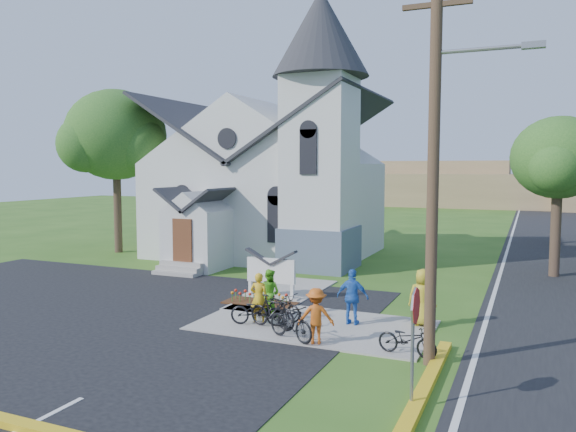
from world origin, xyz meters
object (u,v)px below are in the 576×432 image
at_px(cyclist_0, 259,298).
at_px(cyclist_4, 422,297).
at_px(stop_sign, 415,322).
at_px(cyclist_2, 353,297).
at_px(bike_1, 272,312).
at_px(bike_2, 281,306).
at_px(church_sign, 271,271).
at_px(bike_0, 258,311).
at_px(bike_4, 407,340).
at_px(utility_pole, 437,143).
at_px(cyclist_3, 316,316).
at_px(cyclist_1, 269,293).
at_px(bike_3, 291,322).

bearing_deg(cyclist_0, cyclist_4, -168.87).
height_order(stop_sign, cyclist_2, stop_sign).
bearing_deg(cyclist_4, bike_1, 20.30).
bearing_deg(cyclist_0, bike_2, -135.95).
xyz_separation_m(church_sign, cyclist_4, (5.76, -1.50, -0.11)).
xyz_separation_m(bike_0, bike_4, (4.73, -0.95, -0.03)).
distance_m(church_sign, utility_pole, 9.18).
relative_size(cyclist_3, bike_4, 0.97).
bearing_deg(bike_1, bike_4, -87.71).
height_order(church_sign, bike_1, church_sign).
height_order(cyclist_1, cyclist_4, cyclist_4).
relative_size(utility_pole, bike_2, 6.11).
bearing_deg(cyclist_2, bike_2, 9.10).
bearing_deg(stop_sign, bike_3, 142.86).
bearing_deg(stop_sign, church_sign, 131.88).
xyz_separation_m(utility_pole, bike_1, (-4.83, 1.13, -4.86)).
bearing_deg(cyclist_2, cyclist_3, 81.11).
bearing_deg(bike_3, stop_sign, -102.22).
xyz_separation_m(cyclist_0, bike_0, (0.09, -0.28, -0.33)).
relative_size(cyclist_0, bike_2, 0.95).
xyz_separation_m(bike_1, bike_3, (0.94, -0.83, 0.02)).
height_order(cyclist_2, bike_4, cyclist_2).
bearing_deg(stop_sign, bike_0, 144.11).
bearing_deg(bike_0, cyclist_4, -79.38).
bearing_deg(cyclist_4, bike_3, 36.29).
bearing_deg(bike_3, cyclist_1, 63.62).
xyz_separation_m(utility_pole, bike_4, (-0.66, 0.30, -4.94)).
xyz_separation_m(bike_3, cyclist_4, (3.09, 2.90, 0.35)).
xyz_separation_m(stop_sign, bike_2, (-5.08, 4.85, -1.30)).
relative_size(utility_pole, bike_4, 6.36).
relative_size(utility_pole, bike_3, 5.83).
distance_m(bike_1, bike_3, 1.25).
height_order(church_sign, utility_pole, utility_pole).
relative_size(cyclist_2, cyclist_3, 1.12).
distance_m(utility_pole, cyclist_3, 5.57).
height_order(church_sign, bike_0, church_sign).
distance_m(cyclist_0, bike_2, 0.85).
relative_size(bike_0, bike_4, 1.07).
height_order(bike_2, bike_3, bike_3).
bearing_deg(bike_4, cyclist_3, 100.75).
bearing_deg(cyclist_3, bike_4, 160.45).
height_order(cyclist_2, cyclist_3, cyclist_2).
bearing_deg(bike_1, church_sign, 39.31).
distance_m(cyclist_1, bike_4, 5.25).
height_order(utility_pole, bike_0, utility_pole).
bearing_deg(church_sign, utility_pole, -35.60).
distance_m(cyclist_2, cyclist_3, 2.21).
bearing_deg(cyclist_0, bike_3, 133.71).
bearing_deg(cyclist_0, stop_sign, 134.19).
height_order(stop_sign, bike_2, stop_sign).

